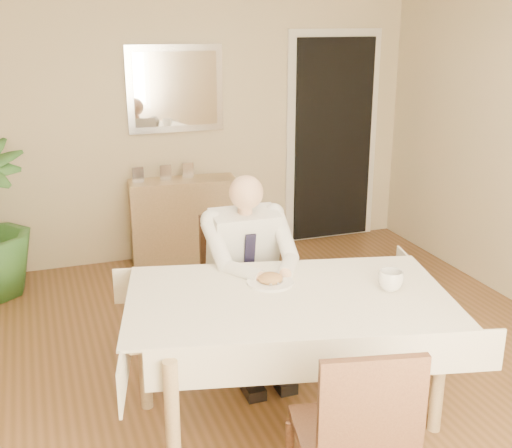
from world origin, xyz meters
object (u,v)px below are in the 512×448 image
object	(u,v)px
dining_table	(288,310)
sideboard	(184,220)
seated_man	(252,267)
chair_near	(356,430)
chair_far	(237,275)
coffee_mug	(391,280)

from	to	relation	value
dining_table	sideboard	xyz separation A→B (m)	(0.05, 2.61, -0.28)
dining_table	seated_man	size ratio (longest dim) A/B	1.56
seated_man	chair_near	bearing A→B (deg)	-91.90
dining_table	chair_far	size ratio (longest dim) A/B	2.10
chair_near	dining_table	bearing A→B (deg)	98.92
dining_table	chair_far	xyz separation A→B (m)	(0.00, 0.88, -0.15)
dining_table	chair_far	distance (m)	0.90
chair_near	sideboard	xyz separation A→B (m)	(0.10, 3.48, -0.13)
chair_far	seated_man	size ratio (longest dim) A/B	0.74
chair_far	chair_near	world-z (taller)	chair_far
sideboard	seated_man	bearing A→B (deg)	-86.59
coffee_mug	sideboard	size ratio (longest dim) A/B	0.14
seated_man	sideboard	distance (m)	2.04
dining_table	seated_man	world-z (taller)	seated_man
chair_near	coffee_mug	bearing A→B (deg)	63.89
seated_man	coffee_mug	xyz separation A→B (m)	(0.54, -0.71, 0.12)
coffee_mug	seated_man	bearing A→B (deg)	127.59
seated_man	coffee_mug	bearing A→B (deg)	-52.41
coffee_mug	chair_near	bearing A→B (deg)	-128.23
chair_near	seated_man	size ratio (longest dim) A/B	0.74
chair_far	coffee_mug	world-z (taller)	chair_far
sideboard	coffee_mug	bearing A→B (deg)	-74.88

